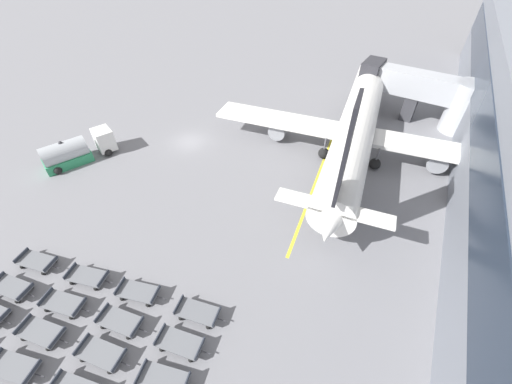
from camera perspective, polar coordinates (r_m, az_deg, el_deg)
name	(u,v)px	position (r m, az deg, el deg)	size (l,w,h in m)	color
ground_plane	(190,142)	(41.67, -11.95, 8.92)	(500.00, 500.00, 0.00)	gray
jet_bridge	(429,93)	(49.13, 28.88, 15.41)	(15.82, 5.38, 6.84)	#B2B5BA
airplane	(357,125)	(39.11, 17.93, 11.49)	(34.34, 38.00, 13.70)	white
fuel_tanker_primary	(75,151)	(42.26, -30.01, 6.44)	(5.53, 8.23, 3.09)	white
baggage_dolly_row_near_col_b	(14,367)	(27.59, -37.68, -23.91)	(3.87, 2.17, 0.92)	slate
baggage_dolly_row_mid_a_col_b	(41,332)	(27.94, -34.43, -20.31)	(3.86, 1.98, 0.92)	slate
baggage_dolly_row_mid_a_col_c	(101,354)	(25.29, -26.30, -24.85)	(3.86, 1.92, 0.92)	slate
baggage_dolly_row_mid_a_col_d	(164,380)	(23.38, -16.44, -29.92)	(3.87, 2.14, 0.92)	slate
baggage_dolly_row_mid_b_col_a	(12,288)	(31.52, -37.92, -13.56)	(3.86, 1.92, 0.92)	slate
baggage_dolly_row_mid_b_col_b	(64,303)	(28.46, -31.57, -16.88)	(3.87, 2.10, 0.92)	slate
baggage_dolly_row_mid_b_col_c	(120,321)	(25.87, -23.44, -20.77)	(3.86, 1.91, 0.92)	slate
baggage_dolly_row_mid_b_col_d	(180,343)	(23.96, -13.63, -25.12)	(3.86, 1.97, 0.92)	slate
baggage_dolly_row_far_col_a	(37,261)	(32.21, -34.96, -10.31)	(3.87, 2.05, 0.92)	slate
baggage_dolly_row_far_col_b	(88,277)	(29.07, -28.29, -13.38)	(3.87, 2.18, 0.92)	slate
baggage_dolly_row_far_col_c	(138,292)	(26.65, -20.61, -16.65)	(3.87, 2.19, 0.92)	slate
baggage_dolly_row_far_col_d	(198,312)	(24.68, -10.52, -20.68)	(3.87, 2.00, 0.92)	slate
stand_guidance_stripe	(316,182)	(34.94, 10.79, 1.79)	(2.64, 21.51, 0.01)	yellow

